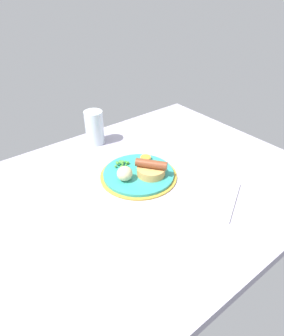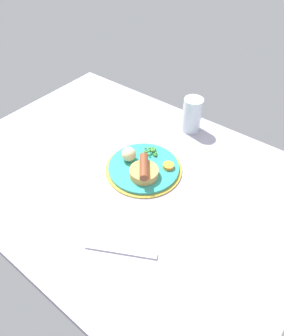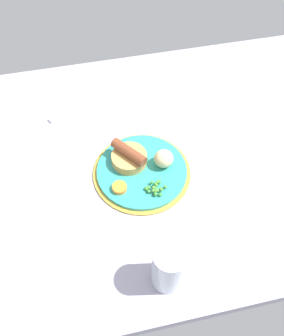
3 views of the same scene
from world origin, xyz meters
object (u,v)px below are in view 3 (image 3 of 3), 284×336
potato_chunk_0 (164,159)px  fork (77,106)px  sausage_pudding (129,157)px  pea_pile (155,188)px  drinking_glass (169,267)px  dinner_plate (142,172)px  carrot_slice_2 (119,188)px

potato_chunk_0 → fork: bearing=-54.1°
sausage_pudding → fork: size_ratio=0.51×
pea_pile → drinking_glass: 20.91cm
pea_pile → fork: (14.75, -32.48, -1.98)cm
pea_pile → potato_chunk_0: potato_chunk_0 is taller
fork → drinking_glass: (-12.37, 52.88, 5.89)cm
dinner_plate → carrot_slice_2: bearing=34.4°
carrot_slice_2 → drinking_glass: drinking_glass is taller
pea_pile → carrot_slice_2: pea_pile is taller
sausage_pudding → fork: bearing=166.9°
pea_pile → potato_chunk_0: bearing=-118.5°
dinner_plate → drinking_glass: bearing=88.7°
pea_pile → carrot_slice_2: bearing=-14.7°
drinking_glass → pea_pile: bearing=-96.6°
carrot_slice_2 → sausage_pudding: bearing=-117.3°
sausage_pudding → fork: 25.39cm
potato_chunk_0 → carrot_slice_2: size_ratio=1.36×
dinner_plate → fork: bearing=-63.5°
fork → drinking_glass: drinking_glass is taller
sausage_pudding → pea_pile: size_ratio=1.85×
sausage_pudding → pea_pile: 10.50cm
potato_chunk_0 → carrot_slice_2: potato_chunk_0 is taller
pea_pile → dinner_plate: bearing=-74.5°
fork → pea_pile: bearing=86.7°
dinner_plate → pea_pile: (-1.79, 6.43, 1.72)cm
potato_chunk_0 → carrot_slice_2: 12.86cm
potato_chunk_0 → fork: 31.74cm
drinking_glass → potato_chunk_0: bearing=-102.6°
dinner_plate → potato_chunk_0: (-5.52, -0.47, 3.11)cm
potato_chunk_0 → sausage_pudding: bearing=-18.3°
drinking_glass → sausage_pudding: bearing=-86.4°
sausage_pudding → carrot_slice_2: sausage_pudding is taller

